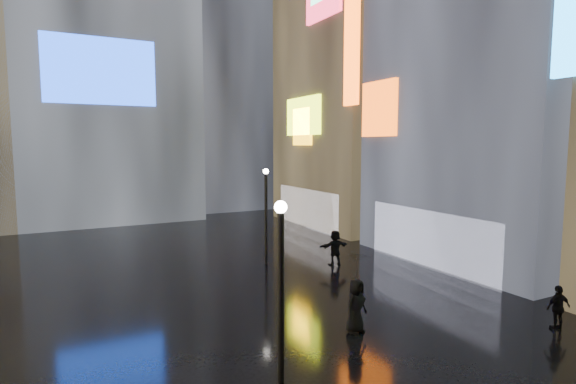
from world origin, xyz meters
TOP-DOWN VIEW (x-y plane):
  - ground at (0.00, 20.00)m, footprint 140.00×140.00m
  - building_right_far at (15.98, 30.00)m, footprint 10.28×12.00m
  - tower_flank_right at (9.00, 46.00)m, footprint 12.00×12.00m
  - lamp_near at (-1.87, 8.77)m, footprint 0.30×0.30m
  - lamp_far at (3.58, 21.43)m, footprint 0.30×0.30m
  - pedestrian_3 at (9.02, 8.80)m, footprint 0.99×0.60m
  - pedestrian_4 at (2.58, 11.88)m, footprint 1.06×0.86m
  - pedestrian_5 at (6.79, 19.56)m, footprint 1.76×0.61m
  - umbrella_2 at (2.58, 11.88)m, footprint 1.35×1.35m

SIDE VIEW (x-z plane):
  - ground at x=0.00m, z-range 0.00..0.00m
  - pedestrian_3 at x=9.02m, z-range 0.00..1.58m
  - pedestrian_5 at x=6.79m, z-range 0.00..1.89m
  - pedestrian_4 at x=2.58m, z-range 0.00..1.89m
  - umbrella_2 at x=2.58m, z-range 1.89..2.78m
  - lamp_near at x=-1.87m, z-range 0.34..5.54m
  - lamp_far at x=3.58m, z-range 0.34..5.54m
  - building_right_far at x=15.98m, z-range -0.02..27.98m
  - tower_flank_right at x=9.00m, z-range 0.00..34.00m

